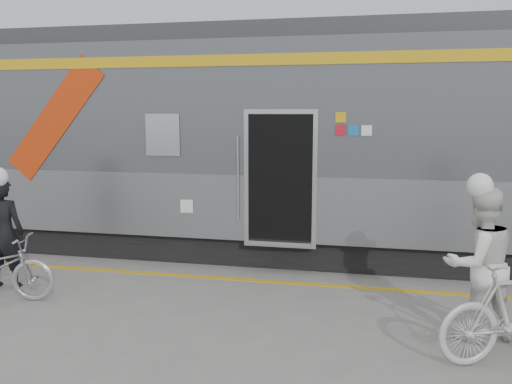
# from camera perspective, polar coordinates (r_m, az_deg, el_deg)

# --- Properties ---
(ground) EXTENTS (90.00, 90.00, 0.00)m
(ground) POSITION_cam_1_polar(r_m,az_deg,el_deg) (6.71, -4.98, -14.75)
(ground) COLOR slate
(ground) RESTS_ON ground
(train) EXTENTS (24.00, 3.17, 4.10)m
(train) POSITION_cam_1_polar(r_m,az_deg,el_deg) (10.74, -7.69, 5.29)
(train) COLOR black
(train) RESTS_ON ground
(safety_strip) EXTENTS (24.00, 0.12, 0.01)m
(safety_strip) POSITION_cam_1_polar(r_m,az_deg,el_deg) (8.66, -0.70, -9.25)
(safety_strip) COLOR gold
(safety_strip) RESTS_ON ground
(man) EXTENTS (0.68, 0.52, 1.68)m
(man) POSITION_cam_1_polar(r_m,az_deg,el_deg) (8.97, -25.05, -3.92)
(man) COLOR black
(man) RESTS_ON ground
(woman) EXTENTS (1.08, 0.98, 1.79)m
(woman) POSITION_cam_1_polar(r_m,az_deg,el_deg) (6.82, 22.41, -7.01)
(woman) COLOR white
(woman) RESTS_ON ground
(helmet_woman) EXTENTS (0.29, 0.29, 0.29)m
(helmet_woman) POSITION_cam_1_polar(r_m,az_deg,el_deg) (6.63, 22.92, 1.70)
(helmet_woman) COLOR white
(helmet_woman) RESTS_ON woman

